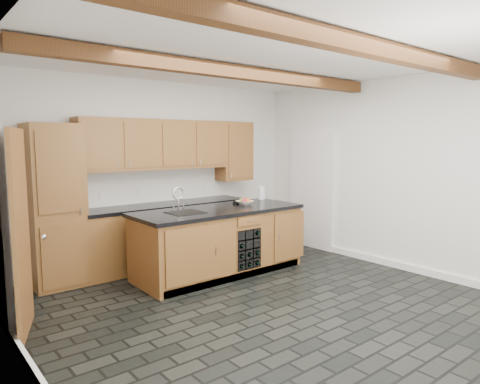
# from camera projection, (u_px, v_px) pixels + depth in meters

# --- Properties ---
(ground) EXTENTS (5.00, 5.00, 0.00)m
(ground) POSITION_uv_depth(u_px,v_px,m) (265.00, 304.00, 4.95)
(ground) COLOR black
(ground) RESTS_ON ground
(room_shell) EXTENTS (5.01, 5.00, 5.00)m
(room_shell) POSITION_uv_depth(u_px,v_px,m) (231.00, 171.00, 5.13)
(room_shell) COLOR white
(room_shell) RESTS_ON ground
(back_cabinetry) EXTENTS (3.65, 0.62, 2.20)m
(back_cabinetry) POSITION_uv_depth(u_px,v_px,m) (145.00, 202.00, 6.33)
(back_cabinetry) COLOR olive
(back_cabinetry) RESTS_ON ground
(island) EXTENTS (2.48, 0.96, 0.93)m
(island) POSITION_uv_depth(u_px,v_px,m) (220.00, 241.00, 6.08)
(island) COLOR olive
(island) RESTS_ON ground
(faucet) EXTENTS (0.45, 0.40, 0.34)m
(faucet) POSITION_uv_depth(u_px,v_px,m) (184.00, 210.00, 5.71)
(faucet) COLOR black
(faucet) RESTS_ON island
(kitchen_scale) EXTENTS (0.16, 0.10, 0.05)m
(kitchen_scale) POSITION_uv_depth(u_px,v_px,m) (238.00, 202.00, 6.54)
(kitchen_scale) COLOR black
(kitchen_scale) RESTS_ON island
(fruit_bowl) EXTENTS (0.26, 0.26, 0.06)m
(fruit_bowl) POSITION_uv_depth(u_px,v_px,m) (245.00, 203.00, 6.41)
(fruit_bowl) COLOR silver
(fruit_bowl) RESTS_ON island
(fruit_cluster) EXTENTS (0.16, 0.17, 0.07)m
(fruit_cluster) POSITION_uv_depth(u_px,v_px,m) (245.00, 201.00, 6.40)
(fruit_cluster) COLOR #AC1A16
(fruit_cluster) RESTS_ON fruit_bowl
(paper_towel) EXTENTS (0.11, 0.11, 0.22)m
(paper_towel) POSITION_uv_depth(u_px,v_px,m) (261.00, 193.00, 6.99)
(paper_towel) COLOR white
(paper_towel) RESTS_ON island
(mug) EXTENTS (0.10, 0.10, 0.08)m
(mug) POSITION_uv_depth(u_px,v_px,m) (80.00, 208.00, 5.80)
(mug) COLOR white
(mug) RESTS_ON back_cabinetry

